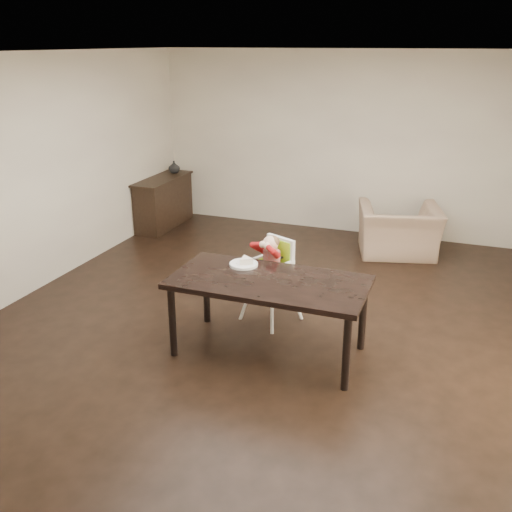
{
  "coord_description": "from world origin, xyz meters",
  "views": [
    {
      "loc": [
        1.66,
        -5.0,
        2.8
      ],
      "look_at": [
        -0.21,
        0.01,
        0.77
      ],
      "focal_mm": 40.0,
      "sensor_mm": 36.0,
      "label": 1
    }
  ],
  "objects_px": {
    "high_chair": "(273,261)",
    "sideboard": "(164,202)",
    "armchair": "(399,223)",
    "dining_table": "(269,287)"
  },
  "relations": [
    {
      "from": "armchair",
      "to": "sideboard",
      "type": "bearing_deg",
      "value": -15.1
    },
    {
      "from": "sideboard",
      "to": "armchair",
      "type": "bearing_deg",
      "value": -0.17
    },
    {
      "from": "dining_table",
      "to": "sideboard",
      "type": "height_order",
      "value": "sideboard"
    },
    {
      "from": "armchair",
      "to": "dining_table",
      "type": "bearing_deg",
      "value": 60.84
    },
    {
      "from": "high_chair",
      "to": "armchair",
      "type": "relative_size",
      "value": 0.89
    },
    {
      "from": "armchair",
      "to": "sideboard",
      "type": "height_order",
      "value": "armchair"
    },
    {
      "from": "sideboard",
      "to": "high_chair",
      "type": "bearing_deg",
      "value": -42.82
    },
    {
      "from": "high_chair",
      "to": "armchair",
      "type": "height_order",
      "value": "high_chair"
    },
    {
      "from": "high_chair",
      "to": "sideboard",
      "type": "bearing_deg",
      "value": 161.18
    },
    {
      "from": "armchair",
      "to": "high_chair",
      "type": "bearing_deg",
      "value": 53.28
    }
  ]
}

